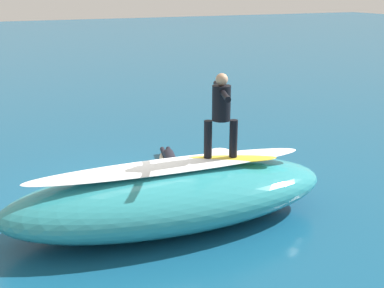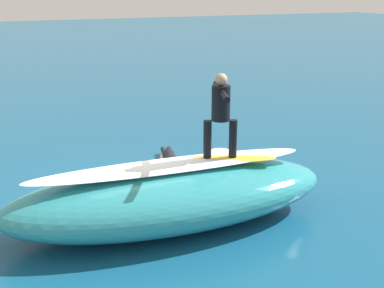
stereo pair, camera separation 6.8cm
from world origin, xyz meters
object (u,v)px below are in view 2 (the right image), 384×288
at_px(surfboard_paddling, 171,165).
at_px(surfer_paddling, 170,157).
at_px(surfboard_riding, 220,159).
at_px(surfer_riding, 221,109).

xyz_separation_m(surfboard_paddling, surfer_paddling, (-0.03, -0.12, 0.16)).
height_order(surfboard_riding, surfer_paddling, surfboard_riding).
relative_size(surfboard_riding, surfboard_paddling, 0.95).
distance_m(surfer_riding, surfboard_paddling, 3.69).
bearing_deg(surfboard_riding, surfer_paddling, -74.42).
height_order(surfer_riding, surfboard_paddling, surfer_riding).
relative_size(surfer_riding, surfboard_paddling, 0.70).
bearing_deg(surfer_riding, surfer_paddling, -74.42).
xyz_separation_m(surfboard_riding, surfer_riding, (0.00, 0.00, 0.98)).
distance_m(surfer_riding, surfer_paddling, 3.70).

